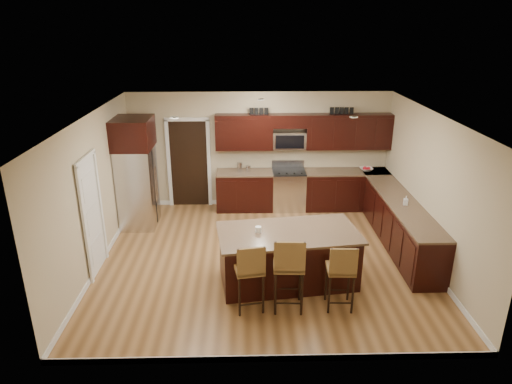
{
  "coord_description": "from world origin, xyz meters",
  "views": [
    {
      "loc": [
        -0.32,
        -7.55,
        4.21
      ],
      "look_at": [
        -0.13,
        0.4,
        1.19
      ],
      "focal_mm": 32.0,
      "sensor_mm": 36.0,
      "label": 1
    }
  ],
  "objects_px": {
    "range": "(288,189)",
    "stool_mid": "(289,266)",
    "stool_left": "(250,270)",
    "stool_right": "(341,270)",
    "refrigerator": "(136,172)",
    "island": "(288,258)"
  },
  "relations": [
    {
      "from": "range",
      "to": "stool_left",
      "type": "xyz_separation_m",
      "value": [
        -0.95,
        -4.05,
        0.24
      ]
    },
    {
      "from": "range",
      "to": "island",
      "type": "height_order",
      "value": "range"
    },
    {
      "from": "range",
      "to": "island",
      "type": "distance_m",
      "value": 3.22
    },
    {
      "from": "range",
      "to": "stool_mid",
      "type": "distance_m",
      "value": 4.08
    },
    {
      "from": "island",
      "to": "refrigerator",
      "type": "height_order",
      "value": "refrigerator"
    },
    {
      "from": "stool_left",
      "to": "refrigerator",
      "type": "relative_size",
      "value": 0.48
    },
    {
      "from": "stool_right",
      "to": "refrigerator",
      "type": "height_order",
      "value": "refrigerator"
    },
    {
      "from": "stool_left",
      "to": "stool_right",
      "type": "height_order",
      "value": "stool_left"
    },
    {
      "from": "range",
      "to": "stool_left",
      "type": "distance_m",
      "value": 4.17
    },
    {
      "from": "island",
      "to": "refrigerator",
      "type": "relative_size",
      "value": 1.05
    },
    {
      "from": "stool_mid",
      "to": "refrigerator",
      "type": "bearing_deg",
      "value": 134.98
    },
    {
      "from": "island",
      "to": "stool_left",
      "type": "bearing_deg",
      "value": -135.01
    },
    {
      "from": "range",
      "to": "refrigerator",
      "type": "relative_size",
      "value": 0.47
    },
    {
      "from": "refrigerator",
      "to": "range",
      "type": "bearing_deg",
      "value": 14.29
    },
    {
      "from": "range",
      "to": "refrigerator",
      "type": "height_order",
      "value": "refrigerator"
    },
    {
      "from": "island",
      "to": "stool_left",
      "type": "relative_size",
      "value": 2.17
    },
    {
      "from": "stool_mid",
      "to": "stool_right",
      "type": "relative_size",
      "value": 1.12
    },
    {
      "from": "range",
      "to": "stool_mid",
      "type": "xyz_separation_m",
      "value": [
        -0.37,
        -4.05,
        0.3
      ]
    },
    {
      "from": "stool_mid",
      "to": "stool_right",
      "type": "bearing_deg",
      "value": 3.17
    },
    {
      "from": "island",
      "to": "stool_left",
      "type": "height_order",
      "value": "stool_left"
    },
    {
      "from": "stool_left",
      "to": "refrigerator",
      "type": "bearing_deg",
      "value": 116.14
    },
    {
      "from": "island",
      "to": "refrigerator",
      "type": "xyz_separation_m",
      "value": [
        -3.0,
        2.36,
        0.78
      ]
    }
  ]
}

